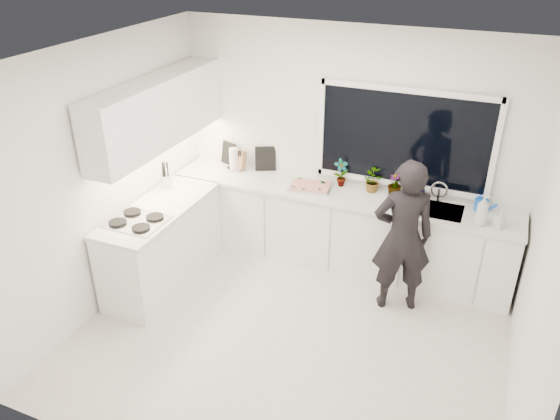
% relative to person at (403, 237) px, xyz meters
% --- Properties ---
extents(floor, '(4.00, 3.50, 0.02)m').
position_rel_person_xyz_m(floor, '(-0.83, -0.90, -0.84)').
color(floor, beige).
rests_on(floor, ground).
extents(wall_back, '(4.00, 0.02, 2.70)m').
position_rel_person_xyz_m(wall_back, '(-0.83, 0.86, 0.52)').
color(wall_back, white).
rests_on(wall_back, ground).
extents(wall_left, '(0.02, 3.50, 2.70)m').
position_rel_person_xyz_m(wall_left, '(-2.84, -0.90, 0.52)').
color(wall_left, white).
rests_on(wall_left, ground).
extents(wall_right, '(0.02, 3.50, 2.70)m').
position_rel_person_xyz_m(wall_right, '(1.18, -0.90, 0.52)').
color(wall_right, white).
rests_on(wall_right, ground).
extents(ceiling, '(4.00, 3.50, 0.02)m').
position_rel_person_xyz_m(ceiling, '(-0.83, -0.90, 1.88)').
color(ceiling, white).
rests_on(ceiling, wall_back).
extents(window, '(1.80, 0.02, 1.00)m').
position_rel_person_xyz_m(window, '(-0.23, 0.82, 0.72)').
color(window, black).
rests_on(window, wall_back).
extents(base_cabinets_back, '(3.92, 0.58, 0.88)m').
position_rel_person_xyz_m(base_cabinets_back, '(-0.83, 0.55, -0.39)').
color(base_cabinets_back, white).
rests_on(base_cabinets_back, floor).
extents(base_cabinets_left, '(0.58, 1.60, 0.88)m').
position_rel_person_xyz_m(base_cabinets_left, '(-2.50, -0.55, -0.39)').
color(base_cabinets_left, white).
rests_on(base_cabinets_left, floor).
extents(countertop_back, '(3.94, 0.62, 0.04)m').
position_rel_person_xyz_m(countertop_back, '(-0.83, 0.54, 0.07)').
color(countertop_back, silver).
rests_on(countertop_back, base_cabinets_back).
extents(countertop_left, '(0.62, 1.60, 0.04)m').
position_rel_person_xyz_m(countertop_left, '(-2.50, -0.55, 0.07)').
color(countertop_left, silver).
rests_on(countertop_left, base_cabinets_left).
extents(upper_cabinets, '(0.34, 2.10, 0.70)m').
position_rel_person_xyz_m(upper_cabinets, '(-2.62, -0.20, 1.02)').
color(upper_cabinets, white).
rests_on(upper_cabinets, wall_left).
extents(sink, '(0.58, 0.42, 0.14)m').
position_rel_person_xyz_m(sink, '(0.22, 0.55, 0.04)').
color(sink, silver).
rests_on(sink, countertop_back).
extents(faucet, '(0.03, 0.03, 0.22)m').
position_rel_person_xyz_m(faucet, '(0.22, 0.75, 0.20)').
color(faucet, silver).
rests_on(faucet, countertop_back).
extents(stovetop, '(0.56, 0.48, 0.03)m').
position_rel_person_xyz_m(stovetop, '(-2.52, -0.90, 0.10)').
color(stovetop, black).
rests_on(stovetop, countertop_left).
extents(person, '(0.71, 0.59, 1.66)m').
position_rel_person_xyz_m(person, '(0.00, 0.00, 0.00)').
color(person, black).
rests_on(person, floor).
extents(pizza_tray, '(0.52, 0.42, 0.03)m').
position_rel_person_xyz_m(pizza_tray, '(-1.17, 0.52, 0.10)').
color(pizza_tray, silver).
rests_on(pizza_tray, countertop_back).
extents(pizza, '(0.48, 0.37, 0.01)m').
position_rel_person_xyz_m(pizza, '(-1.17, 0.52, 0.12)').
color(pizza, red).
rests_on(pizza, pizza_tray).
extents(watering_can, '(0.17, 0.17, 0.13)m').
position_rel_person_xyz_m(watering_can, '(0.66, 0.71, 0.15)').
color(watering_can, blue).
rests_on(watering_can, countertop_back).
extents(paper_towel_roll, '(0.13, 0.13, 0.26)m').
position_rel_person_xyz_m(paper_towel_roll, '(-2.21, 0.65, 0.22)').
color(paper_towel_roll, white).
rests_on(paper_towel_roll, countertop_back).
extents(knife_block, '(0.14, 0.11, 0.22)m').
position_rel_person_xyz_m(knife_block, '(-2.15, 0.69, 0.20)').
color(knife_block, '#9B6648').
rests_on(knife_block, countertop_back).
extents(utensil_crock, '(0.16, 0.16, 0.16)m').
position_rel_person_xyz_m(utensil_crock, '(-2.68, -0.10, 0.17)').
color(utensil_crock, silver).
rests_on(utensil_crock, countertop_left).
extents(picture_frame_large, '(0.21, 0.10, 0.28)m').
position_rel_person_xyz_m(picture_frame_large, '(-2.36, 0.79, 0.23)').
color(picture_frame_large, black).
rests_on(picture_frame_large, countertop_back).
extents(picture_frame_small, '(0.24, 0.12, 0.30)m').
position_rel_person_xyz_m(picture_frame_small, '(-1.85, 0.79, 0.24)').
color(picture_frame_small, black).
rests_on(picture_frame_small, countertop_back).
extents(herb_plants, '(1.06, 0.30, 0.33)m').
position_rel_person_xyz_m(herb_plants, '(-0.45, 0.71, 0.23)').
color(herb_plants, '#26662D').
rests_on(herb_plants, countertop_back).
extents(soap_bottles, '(0.31, 0.13, 0.32)m').
position_rel_person_xyz_m(soap_bottles, '(0.73, 0.40, 0.23)').
color(soap_bottles, '#D8BF66').
rests_on(soap_bottles, countertop_back).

